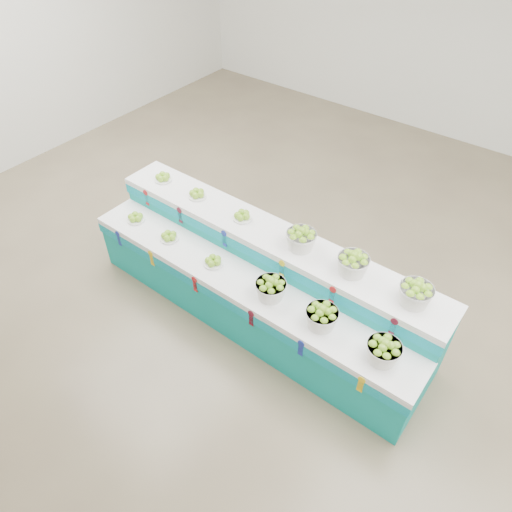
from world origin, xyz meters
name	(u,v)px	position (x,y,z in m)	size (l,w,h in m)	color
ground	(271,291)	(0.00, 0.00, 0.00)	(10.00, 10.00, 0.00)	brown
back_wall	(464,13)	(0.00, 5.00, 2.00)	(10.00, 10.00, 0.00)	silver
display_stand	(256,280)	(0.05, -0.37, 0.51)	(4.00, 1.03, 1.02)	#0D9B98
plate_lower_left	(135,217)	(-1.54, -0.60, 0.77)	(0.21, 0.21, 0.10)	white
plate_lower_mid	(169,236)	(-0.99, -0.61, 0.77)	(0.21, 0.21, 0.10)	white
plate_lower_right	(213,261)	(-0.33, -0.61, 0.77)	(0.21, 0.21, 0.10)	white
basket_lower_left	(271,288)	(0.43, -0.62, 0.83)	(0.31, 0.31, 0.23)	silver
basket_lower_mid	(322,316)	(1.01, -0.62, 0.83)	(0.31, 0.31, 0.23)	silver
basket_lower_right	(384,351)	(1.63, -0.63, 0.83)	(0.31, 0.31, 0.23)	silver
plate_upper_left	(163,177)	(-1.54, -0.11, 1.07)	(0.21, 0.21, 0.10)	white
plate_upper_mid	(197,193)	(-0.98, -0.11, 1.07)	(0.21, 0.21, 0.10)	white
plate_upper_right	(242,215)	(-0.32, -0.12, 1.07)	(0.21, 0.21, 0.10)	white
basket_upper_left	(301,239)	(0.43, -0.12, 1.13)	(0.31, 0.31, 0.23)	silver
basket_upper_mid	(353,263)	(1.01, -0.13, 1.13)	(0.31, 0.31, 0.23)	silver
basket_upper_right	(416,293)	(1.63, -0.14, 1.13)	(0.31, 0.31, 0.23)	silver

